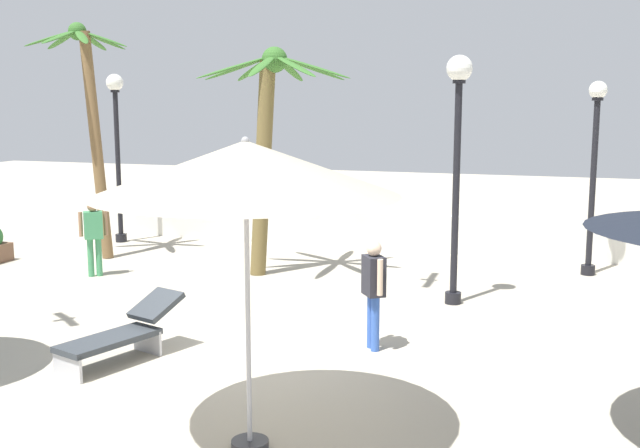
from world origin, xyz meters
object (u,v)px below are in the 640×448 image
(patio_umbrella_2, at_px, (246,169))
(palm_tree_2, at_px, (267,129))
(lamp_post_1, at_px, (117,132))
(guest_0, at_px, (374,285))
(palm_tree_1, at_px, (90,109))
(lounge_chair_0, at_px, (122,332))
(guest_1, at_px, (94,231))
(lamp_post_2, at_px, (594,160))
(lamp_post_3, at_px, (458,137))

(patio_umbrella_2, distance_m, palm_tree_2, 7.80)
(lamp_post_1, distance_m, guest_0, 10.35)
(palm_tree_1, xyz_separation_m, lamp_post_1, (-0.57, 1.83, -0.58))
(lamp_post_1, bearing_deg, guest_0, -36.90)
(palm_tree_1, bearing_deg, lounge_chair_0, -52.40)
(palm_tree_2, height_order, guest_0, palm_tree_2)
(lounge_chair_0, bearing_deg, guest_0, 26.92)
(guest_0, xyz_separation_m, guest_1, (-6.47, 2.65, -0.03))
(patio_umbrella_2, bearing_deg, lamp_post_1, 129.16)
(lamp_post_2, distance_m, guest_1, 10.07)
(guest_0, bearing_deg, lamp_post_3, 76.54)
(lamp_post_1, distance_m, lamp_post_2, 11.09)
(palm_tree_2, height_order, guest_1, palm_tree_2)
(guest_1, bearing_deg, patio_umbrella_2, -44.88)
(lamp_post_1, height_order, guest_1, lamp_post_1)
(patio_umbrella_2, height_order, guest_0, patio_umbrella_2)
(patio_umbrella_2, xyz_separation_m, lamp_post_1, (-7.77, 9.54, -0.09))
(patio_umbrella_2, xyz_separation_m, guest_0, (0.38, 3.42, -1.89))
(guest_1, bearing_deg, lamp_post_2, 19.51)
(palm_tree_2, xyz_separation_m, lamp_post_3, (3.88, -1.00, -0.06))
(patio_umbrella_2, distance_m, lounge_chair_0, 4.07)
(palm_tree_1, bearing_deg, palm_tree_2, -5.63)
(lamp_post_3, relative_size, guest_0, 2.72)
(lamp_post_2, xyz_separation_m, guest_0, (-2.93, -5.98, -1.39))
(lounge_chair_0, bearing_deg, lamp_post_2, 51.45)
(guest_0, height_order, guest_1, guest_0)
(patio_umbrella_2, distance_m, guest_1, 8.81)
(lamp_post_2, distance_m, lounge_chair_0, 9.83)
(lounge_chair_0, bearing_deg, guest_1, 128.88)
(guest_0, bearing_deg, palm_tree_1, 150.51)
(patio_umbrella_2, height_order, lamp_post_1, lamp_post_1)
(lounge_chair_0, bearing_deg, lamp_post_1, 123.44)
(guest_0, bearing_deg, patio_umbrella_2, -96.38)
(lamp_post_3, bearing_deg, lamp_post_2, 54.27)
(palm_tree_2, bearing_deg, lamp_post_2, 19.11)
(palm_tree_2, xyz_separation_m, guest_1, (-3.28, -1.21, -2.04))
(lamp_post_1, relative_size, lamp_post_3, 0.98)
(palm_tree_1, bearing_deg, lamp_post_3, -9.83)
(lamp_post_1, bearing_deg, palm_tree_1, -72.76)
(lamp_post_1, height_order, lamp_post_2, lamp_post_1)
(lamp_post_3, relative_size, lounge_chair_0, 2.20)
(guest_1, bearing_deg, palm_tree_2, 20.24)
(lounge_chair_0, relative_size, guest_1, 1.26)
(lounge_chair_0, bearing_deg, palm_tree_1, 127.60)
(patio_umbrella_2, relative_size, lamp_post_1, 0.76)
(palm_tree_1, distance_m, guest_1, 3.12)
(lamp_post_3, bearing_deg, lounge_chair_0, -130.41)
(lamp_post_1, bearing_deg, lamp_post_3, -20.28)
(lamp_post_1, bearing_deg, guest_1, -64.20)
(lamp_post_3, xyz_separation_m, lounge_chair_0, (-3.76, -4.42, -2.49))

